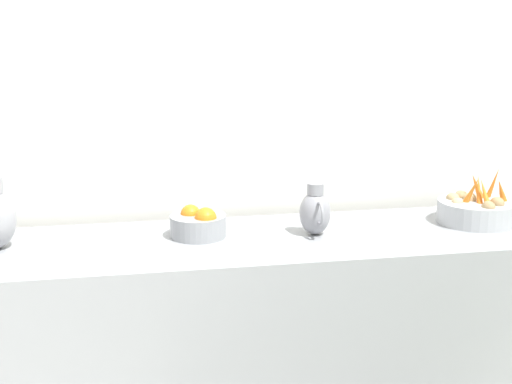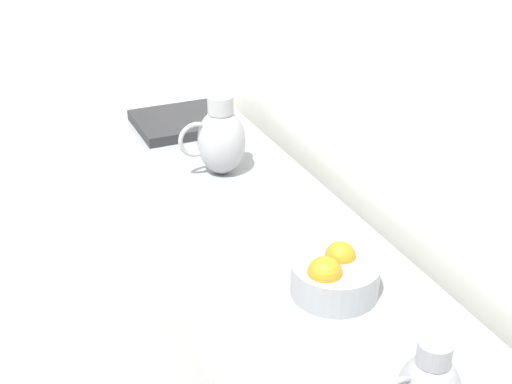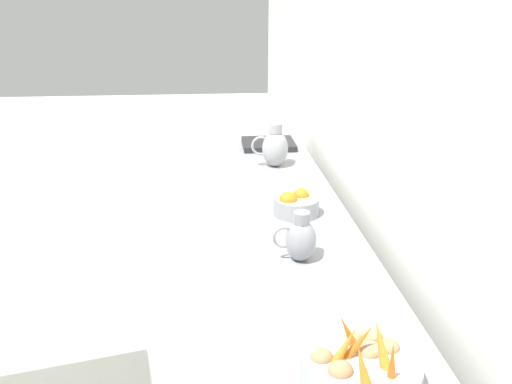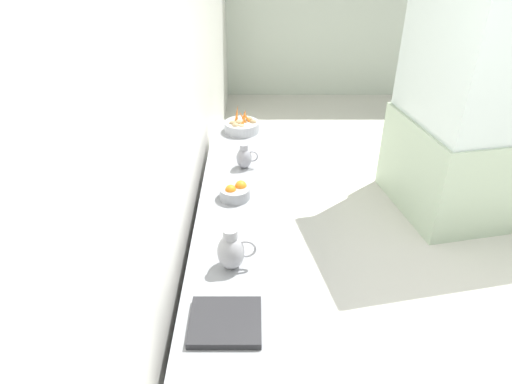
{
  "view_description": "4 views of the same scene",
  "coord_description": "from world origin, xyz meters",
  "px_view_note": "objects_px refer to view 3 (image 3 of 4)",
  "views": [
    {
      "loc": [
        0.88,
        0.08,
        1.63
      ],
      "look_at": [
        -1.43,
        0.51,
        1.06
      ],
      "focal_mm": 49.44,
      "sensor_mm": 36.0,
      "label": 1
    },
    {
      "loc": [
        -0.9,
        1.48,
        1.83
      ],
      "look_at": [
        -1.47,
        0.17,
        1.08
      ],
      "focal_mm": 48.98,
      "sensor_mm": 36.0,
      "label": 2
    },
    {
      "loc": [
        -1.23,
        2.41,
        1.78
      ],
      "look_at": [
        -1.42,
        0.23,
        0.94
      ],
      "focal_mm": 35.4,
      "sensor_mm": 36.0,
      "label": 3
    },
    {
      "loc": [
        -1.46,
        -2.34,
        2.56
      ],
      "look_at": [
        -1.45,
        0.21,
        0.98
      ],
      "focal_mm": 32.62,
      "sensor_mm": 36.0,
      "label": 4
    }
  ],
  "objects_px": {
    "vegetable_colander": "(360,368)",
    "metal_pitcher_tall": "(275,147)",
    "metal_pitcher_short": "(300,239)",
    "orange_bowl": "(296,204)"
  },
  "relations": [
    {
      "from": "vegetable_colander",
      "to": "orange_bowl",
      "type": "distance_m",
      "value": 1.09
    },
    {
      "from": "orange_bowl",
      "to": "metal_pitcher_tall",
      "type": "relative_size",
      "value": 0.82
    },
    {
      "from": "vegetable_colander",
      "to": "metal_pitcher_tall",
      "type": "distance_m",
      "value": 1.8
    },
    {
      "from": "metal_pitcher_tall",
      "to": "metal_pitcher_short",
      "type": "bearing_deg",
      "value": 87.72
    },
    {
      "from": "metal_pitcher_tall",
      "to": "metal_pitcher_short",
      "type": "distance_m",
      "value": 1.14
    },
    {
      "from": "metal_pitcher_tall",
      "to": "orange_bowl",
      "type": "bearing_deg",
      "value": 90.65
    },
    {
      "from": "orange_bowl",
      "to": "metal_pitcher_short",
      "type": "xyz_separation_m",
      "value": [
        0.05,
        0.43,
        0.04
      ]
    },
    {
      "from": "vegetable_colander",
      "to": "metal_pitcher_tall",
      "type": "xyz_separation_m",
      "value": [
        -0.01,
        -1.8,
        0.06
      ]
    },
    {
      "from": "metal_pitcher_tall",
      "to": "vegetable_colander",
      "type": "bearing_deg",
      "value": 89.73
    },
    {
      "from": "vegetable_colander",
      "to": "metal_pitcher_short",
      "type": "xyz_separation_m",
      "value": [
        0.04,
        -0.66,
        0.04
      ]
    }
  ]
}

